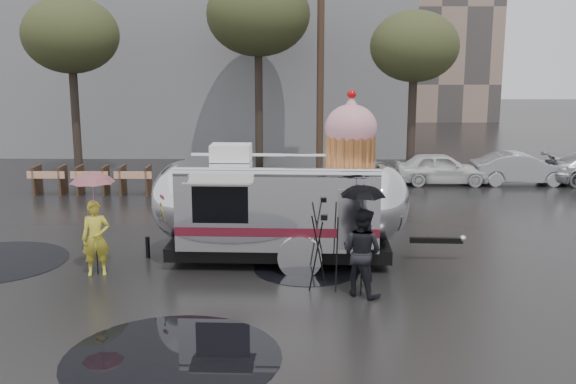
{
  "coord_description": "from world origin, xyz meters",
  "views": [
    {
      "loc": [
        1.56,
        -13.0,
        4.85
      ],
      "look_at": [
        1.36,
        2.48,
        1.65
      ],
      "focal_mm": 42.0,
      "sensor_mm": 36.0,
      "label": 1
    }
  ],
  "objects_px": {
    "person_left": "(96,238)",
    "person_right": "(362,252)",
    "airstream_trailer": "(284,200)",
    "tripod": "(324,244)"
  },
  "relations": [
    {
      "from": "tripod",
      "to": "airstream_trailer",
      "type": "bearing_deg",
      "value": 121.75
    },
    {
      "from": "airstream_trailer",
      "to": "person_left",
      "type": "relative_size",
      "value": 4.56
    },
    {
      "from": "airstream_trailer",
      "to": "tripod",
      "type": "height_order",
      "value": "airstream_trailer"
    },
    {
      "from": "person_left",
      "to": "tripod",
      "type": "distance_m",
      "value": 5.08
    },
    {
      "from": "person_left",
      "to": "airstream_trailer",
      "type": "bearing_deg",
      "value": 3.38
    },
    {
      "from": "tripod",
      "to": "person_left",
      "type": "bearing_deg",
      "value": 178.83
    },
    {
      "from": "tripod",
      "to": "person_right",
      "type": "bearing_deg",
      "value": -15.28
    },
    {
      "from": "person_left",
      "to": "person_right",
      "type": "height_order",
      "value": "person_right"
    },
    {
      "from": "person_left",
      "to": "tripod",
      "type": "xyz_separation_m",
      "value": [
        5.0,
        -0.87,
        0.13
      ]
    },
    {
      "from": "person_right",
      "to": "tripod",
      "type": "distance_m",
      "value": 0.83
    }
  ]
}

